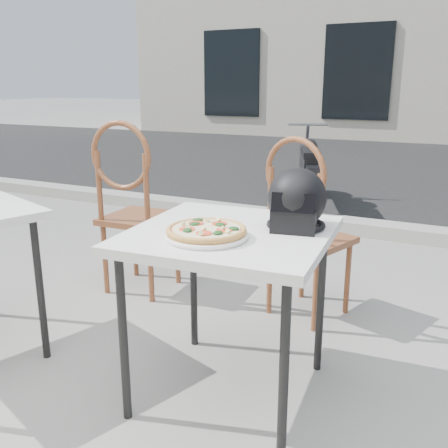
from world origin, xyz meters
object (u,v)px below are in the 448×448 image
at_px(cafe_table_main, 230,246).
at_px(motorcycle, 308,171).
at_px(pizza, 206,230).
at_px(cafe_chair_main, 304,220).
at_px(cafe_chair_side, 133,200).
at_px(helmet, 297,202).
at_px(plate, 206,236).

xyz_separation_m(cafe_table_main, motorcycle, (-0.75, 3.56, -0.29)).
relative_size(cafe_table_main, motorcycle, 0.50).
relative_size(cafe_table_main, pizza, 2.39).
xyz_separation_m(cafe_chair_main, cafe_chair_side, (-1.07, -0.12, 0.03)).
bearing_deg(helmet, cafe_chair_main, 93.87).
xyz_separation_m(pizza, motorcycle, (-0.72, 3.70, -0.39)).
distance_m(pizza, helmet, 0.39).
xyz_separation_m(plate, pizza, (0.00, 0.00, 0.02)).
bearing_deg(cafe_chair_side, cafe_table_main, 142.29).
bearing_deg(cafe_chair_side, plate, 136.41).
relative_size(pizza, cafe_chair_main, 0.33).
height_order(cafe_table_main, pizza, pizza).
distance_m(plate, helmet, 0.40).
relative_size(cafe_chair_main, cafe_chair_side, 0.95).
bearing_deg(cafe_chair_main, pizza, 103.93).
relative_size(cafe_table_main, cafe_chair_side, 0.76).
height_order(pizza, cafe_chair_side, cafe_chair_side).
distance_m(helmet, motorcycle, 3.59).
bearing_deg(cafe_chair_main, motorcycle, -55.12).
distance_m(cafe_table_main, motorcycle, 3.65).
height_order(plate, pizza, pizza).
height_order(cafe_chair_main, cafe_chair_side, cafe_chair_side).
bearing_deg(plate, helmet, 47.75).
xyz_separation_m(cafe_chair_side, motorcycle, (0.27, 2.84, -0.23)).
height_order(cafe_table_main, cafe_chair_main, cafe_chair_main).
relative_size(cafe_table_main, plate, 2.25).
xyz_separation_m(plate, cafe_chair_main, (0.08, 0.98, -0.17)).
relative_size(plate, cafe_chair_main, 0.35).
bearing_deg(motorcycle, helmet, -94.72).
bearing_deg(motorcycle, cafe_chair_side, -116.08).
relative_size(cafe_chair_side, motorcycle, 0.66).
distance_m(plate, motorcycle, 3.79).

